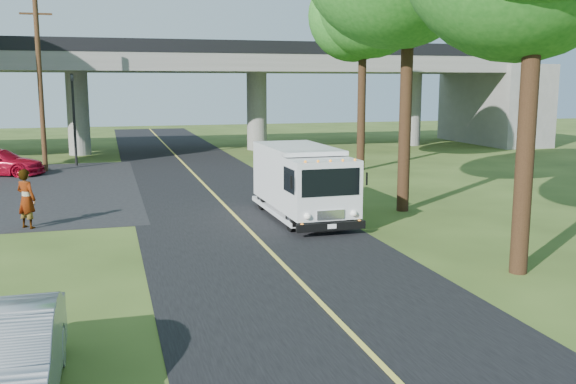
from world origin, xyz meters
name	(u,v)px	position (x,y,z in m)	size (l,w,h in m)	color
ground	(323,306)	(0.00, 0.00, 0.00)	(120.00, 120.00, 0.00)	#324418
road	(233,214)	(0.00, 10.00, 0.01)	(7.00, 90.00, 0.02)	black
lane_line	(233,214)	(0.00, 10.00, 0.03)	(0.12, 90.00, 0.01)	gold
overpass	(170,85)	(0.00, 32.00, 4.56)	(54.00, 10.00, 7.30)	slate
traffic_signal	(74,110)	(-6.00, 26.00, 3.20)	(0.18, 0.22, 5.20)	black
utility_pole	(40,85)	(-7.50, 24.00, 4.59)	(1.60, 0.26, 9.00)	#472D19
tree_right_far	(368,13)	(9.21, 19.84, 8.30)	(5.77, 5.67, 10.99)	#382314
step_van	(302,180)	(2.20, 8.71, 1.36)	(2.29, 5.99, 2.50)	silver
silver_sedan	(2,363)	(-5.88, -2.85, 0.72)	(1.52, 4.36, 1.44)	gray
pedestrian	(26,199)	(-6.87, 9.62, 0.98)	(0.71, 0.47, 1.96)	gray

